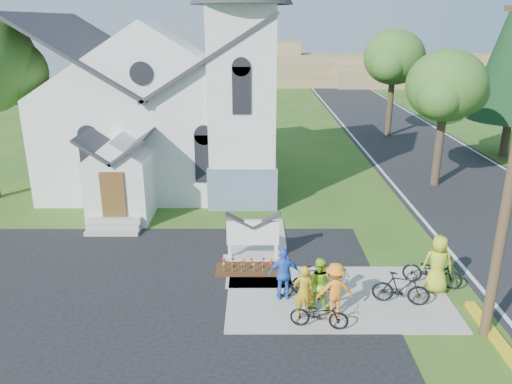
{
  "coord_description": "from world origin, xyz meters",
  "views": [
    {
      "loc": [
        -1.12,
        -13.39,
        8.34
      ],
      "look_at": [
        -1.08,
        5.0,
        2.0
      ],
      "focal_mm": 35.0,
      "sensor_mm": 36.0,
      "label": 1
    }
  ],
  "objects_px": {
    "cyclist_3": "(335,290)",
    "bike_3": "(401,288)",
    "bike_1": "(315,279)",
    "bike_2": "(319,314)",
    "church_sign": "(253,234)",
    "bike_4": "(432,271)",
    "cyclist_1": "(319,283)",
    "cyclist_4": "(438,264)",
    "cyclist_2": "(284,274)",
    "bike_0": "(301,287)",
    "cyclist_0": "(304,291)"
  },
  "relations": [
    {
      "from": "cyclist_3",
      "to": "bike_3",
      "type": "relative_size",
      "value": 0.96
    },
    {
      "from": "bike_3",
      "to": "cyclist_3",
      "type": "bearing_deg",
      "value": 119.86
    },
    {
      "from": "bike_1",
      "to": "bike_2",
      "type": "bearing_deg",
      "value": 166.69
    },
    {
      "from": "church_sign",
      "to": "bike_1",
      "type": "bearing_deg",
      "value": -50.61
    },
    {
      "from": "bike_2",
      "to": "bike_4",
      "type": "xyz_separation_m",
      "value": [
        4.0,
        2.41,
        0.06
      ]
    },
    {
      "from": "bike_4",
      "to": "cyclist_1",
      "type": "bearing_deg",
      "value": 132.21
    },
    {
      "from": "cyclist_3",
      "to": "cyclist_1",
      "type": "bearing_deg",
      "value": -52.41
    },
    {
      "from": "church_sign",
      "to": "cyclist_4",
      "type": "distance_m",
      "value": 6.35
    },
    {
      "from": "church_sign",
      "to": "bike_2",
      "type": "height_order",
      "value": "church_sign"
    },
    {
      "from": "church_sign",
      "to": "bike_4",
      "type": "relative_size",
      "value": 1.16
    },
    {
      "from": "church_sign",
      "to": "cyclist_2",
      "type": "xyz_separation_m",
      "value": [
        0.97,
        -2.83,
        -0.12
      ]
    },
    {
      "from": "cyclist_4",
      "to": "bike_4",
      "type": "relative_size",
      "value": 1.02
    },
    {
      "from": "bike_0",
      "to": "bike_4",
      "type": "bearing_deg",
      "value": -70.68
    },
    {
      "from": "cyclist_0",
      "to": "cyclist_3",
      "type": "relative_size",
      "value": 0.98
    },
    {
      "from": "cyclist_1",
      "to": "cyclist_4",
      "type": "bearing_deg",
      "value": -142.0
    },
    {
      "from": "bike_0",
      "to": "cyclist_4",
      "type": "height_order",
      "value": "cyclist_4"
    },
    {
      "from": "cyclist_3",
      "to": "bike_4",
      "type": "distance_m",
      "value": 3.91
    },
    {
      "from": "cyclist_0",
      "to": "bike_2",
      "type": "relative_size",
      "value": 0.99
    },
    {
      "from": "cyclist_3",
      "to": "cyclist_4",
      "type": "bearing_deg",
      "value": -164.86
    },
    {
      "from": "cyclist_4",
      "to": "bike_4",
      "type": "bearing_deg",
      "value": -79.58
    },
    {
      "from": "bike_0",
      "to": "cyclist_4",
      "type": "xyz_separation_m",
      "value": [
        4.37,
        0.45,
        0.56
      ]
    },
    {
      "from": "bike_4",
      "to": "cyclist_3",
      "type": "bearing_deg",
      "value": 140.28
    },
    {
      "from": "bike_0",
      "to": "bike_2",
      "type": "distance_m",
      "value": 1.63
    },
    {
      "from": "cyclist_0",
      "to": "cyclist_3",
      "type": "xyz_separation_m",
      "value": [
        0.92,
        0.06,
        0.02
      ]
    },
    {
      "from": "bike_2",
      "to": "bike_3",
      "type": "height_order",
      "value": "bike_3"
    },
    {
      "from": "church_sign",
      "to": "cyclist_3",
      "type": "bearing_deg",
      "value": -57.15
    },
    {
      "from": "bike_2",
      "to": "bike_3",
      "type": "distance_m",
      "value": 2.95
    },
    {
      "from": "bike_0",
      "to": "cyclist_4",
      "type": "distance_m",
      "value": 4.43
    },
    {
      "from": "bike_1",
      "to": "bike_2",
      "type": "height_order",
      "value": "bike_1"
    },
    {
      "from": "bike_1",
      "to": "cyclist_2",
      "type": "relative_size",
      "value": 0.92
    },
    {
      "from": "church_sign",
      "to": "bike_3",
      "type": "relative_size",
      "value": 1.26
    },
    {
      "from": "bike_3",
      "to": "cyclist_4",
      "type": "height_order",
      "value": "cyclist_4"
    },
    {
      "from": "cyclist_4",
      "to": "cyclist_2",
      "type": "bearing_deg",
      "value": 16.46
    },
    {
      "from": "cyclist_3",
      "to": "bike_0",
      "type": "bearing_deg",
      "value": -52.77
    },
    {
      "from": "cyclist_2",
      "to": "bike_2",
      "type": "bearing_deg",
      "value": 113.64
    },
    {
      "from": "cyclist_0",
      "to": "cyclist_2",
      "type": "relative_size",
      "value": 0.95
    },
    {
      "from": "cyclist_3",
      "to": "bike_1",
      "type": "bearing_deg",
      "value": -78.77
    },
    {
      "from": "bike_0",
      "to": "cyclist_2",
      "type": "bearing_deg",
      "value": 99.82
    },
    {
      "from": "cyclist_2",
      "to": "cyclist_4",
      "type": "bearing_deg",
      "value": 178.69
    },
    {
      "from": "bike_0",
      "to": "bike_3",
      "type": "relative_size",
      "value": 0.88
    },
    {
      "from": "bike_2",
      "to": "bike_3",
      "type": "relative_size",
      "value": 0.95
    },
    {
      "from": "church_sign",
      "to": "bike_4",
      "type": "height_order",
      "value": "church_sign"
    },
    {
      "from": "cyclist_2",
      "to": "cyclist_4",
      "type": "height_order",
      "value": "cyclist_4"
    },
    {
      "from": "cyclist_3",
      "to": "cyclist_4",
      "type": "distance_m",
      "value": 3.75
    },
    {
      "from": "church_sign",
      "to": "bike_0",
      "type": "relative_size",
      "value": 1.44
    },
    {
      "from": "cyclist_0",
      "to": "cyclist_3",
      "type": "distance_m",
      "value": 0.92
    },
    {
      "from": "bike_3",
      "to": "bike_4",
      "type": "relative_size",
      "value": 0.92
    },
    {
      "from": "bike_2",
      "to": "cyclist_3",
      "type": "xyz_separation_m",
      "value": [
        0.52,
        0.66,
        0.4
      ]
    },
    {
      "from": "bike_3",
      "to": "bike_1",
      "type": "bearing_deg",
      "value": 88.63
    },
    {
      "from": "church_sign",
      "to": "cyclist_4",
      "type": "height_order",
      "value": "cyclist_4"
    }
  ]
}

